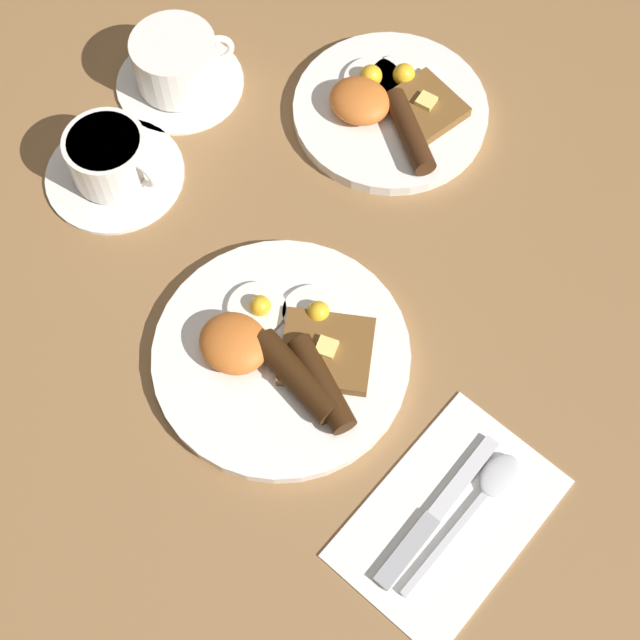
# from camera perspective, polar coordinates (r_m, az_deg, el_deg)

# --- Properties ---
(ground_plane) EXTENTS (3.00, 3.00, 0.00)m
(ground_plane) POSITION_cam_1_polar(r_m,az_deg,el_deg) (0.92, -2.47, -2.45)
(ground_plane) COLOR olive
(breakfast_plate_near) EXTENTS (0.27, 0.27, 0.05)m
(breakfast_plate_near) POSITION_cam_1_polar(r_m,az_deg,el_deg) (0.91, -2.40, -2.20)
(breakfast_plate_near) COLOR white
(breakfast_plate_near) RESTS_ON ground_plane
(breakfast_plate_far) EXTENTS (0.23, 0.23, 0.05)m
(breakfast_plate_far) POSITION_cam_1_polar(r_m,az_deg,el_deg) (1.07, 4.49, 13.40)
(breakfast_plate_far) COLOR white
(breakfast_plate_far) RESTS_ON ground_plane
(teacup_near) EXTENTS (0.16, 0.16, 0.07)m
(teacup_near) POSITION_cam_1_polar(r_m,az_deg,el_deg) (1.03, -13.25, 9.85)
(teacup_near) COLOR white
(teacup_near) RESTS_ON ground_plane
(teacup_far) EXTENTS (0.15, 0.15, 0.07)m
(teacup_far) POSITION_cam_1_polar(r_m,az_deg,el_deg) (1.10, -9.13, 15.78)
(teacup_far) COLOR white
(teacup_far) RESTS_ON ground_plane
(napkin) EXTENTS (0.16, 0.23, 0.01)m
(napkin) POSITION_cam_1_polar(r_m,az_deg,el_deg) (0.87, 8.26, -12.43)
(napkin) COLOR white
(napkin) RESTS_ON ground_plane
(knife) EXTENTS (0.03, 0.18, 0.01)m
(knife) POSITION_cam_1_polar(r_m,az_deg,el_deg) (0.87, 7.19, -12.47)
(knife) COLOR silver
(knife) RESTS_ON napkin
(spoon) EXTENTS (0.04, 0.17, 0.01)m
(spoon) POSITION_cam_1_polar(r_m,az_deg,el_deg) (0.88, 10.74, -10.61)
(spoon) COLOR silver
(spoon) RESTS_ON napkin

